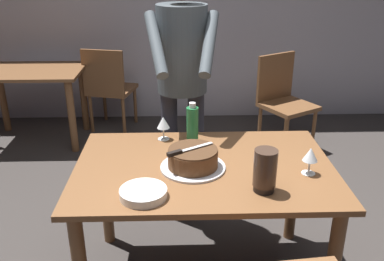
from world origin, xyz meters
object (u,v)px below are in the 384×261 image
cake_knife (181,151)px  hurricane_lamp (265,170)px  water_bottle (192,125)px  background_table (32,86)px  main_dining_table (204,185)px  wine_glass_near (310,155)px  cake_on_platter (193,159)px  wine_glass_far (163,123)px  background_chair_2 (283,98)px  background_chair_0 (109,86)px  plate_stack (143,193)px  person_cutting_cake (182,73)px

cake_knife → hurricane_lamp: bearing=-26.8°
water_bottle → background_table: water_bottle is taller
main_dining_table → wine_glass_near: 0.58m
cake_on_platter → wine_glass_far: 0.41m
background_table → background_chair_2: background_chair_2 is taller
cake_on_platter → wine_glass_near: bearing=-7.5°
wine_glass_near → background_chair_0: (-1.39, 2.42, -0.36)m
wine_glass_near → background_table: size_ratio=0.14×
wine_glass_far → background_chair_0: (-0.64, 1.97, -0.36)m
cake_on_platter → hurricane_lamp: size_ratio=1.62×
background_chair_0 → hurricane_lamp: bearing=-66.4°
plate_stack → hurricane_lamp: size_ratio=1.05×
person_cutting_cake → wine_glass_near: bearing=-50.5°
wine_glass_near → background_table: bearing=134.0°
wine_glass_near → background_chair_2: 2.03m
water_bottle → main_dining_table: bearing=-79.6°
main_dining_table → cake_on_platter: bearing=-155.5°
wine_glass_far → background_table: bearing=128.2°
main_dining_table → background_chair_0: size_ratio=1.52×
hurricane_lamp → cake_knife: bearing=153.2°
main_dining_table → background_chair_2: bearing=64.9°
plate_stack → main_dining_table: bearing=45.4°
background_table → background_chair_0: size_ratio=1.11×
cake_on_platter → cake_knife: bearing=-148.2°
wine_glass_far → background_table: 2.20m
wine_glass_far → background_table: size_ratio=0.14×
cake_knife → water_bottle: water_bottle is taller
main_dining_table → background_table: size_ratio=1.36×
cake_knife → person_cutting_cake: person_cutting_cake is taller
cake_on_platter → background_chair_0: 2.50m
person_cutting_cake → background_chair_2: 1.66m
cake_on_platter → main_dining_table: bearing=24.5°
cake_on_platter → cake_knife: size_ratio=1.41×
wine_glass_far → background_chair_2: (1.10, 1.51, -0.36)m
background_chair_0 → background_chair_2: (1.73, -0.45, 0.00)m
plate_stack → water_bottle: size_ratio=0.88×
person_cutting_cake → background_table: size_ratio=1.72×
main_dining_table → cake_knife: cake_knife is taller
hurricane_lamp → background_table: 2.97m
wine_glass_near → background_chair_0: 2.81m
water_bottle → background_chair_0: water_bottle is taller
plate_stack → cake_knife: bearing=53.3°
plate_stack → wine_glass_near: bearing=13.5°
plate_stack → wine_glass_near: wine_glass_near is taller
cake_knife → water_bottle: bearing=79.1°
cake_knife → background_chair_0: size_ratio=0.27×
plate_stack → person_cutting_cake: 1.03m
background_chair_0 → background_table: bearing=-160.1°
background_chair_0 → water_bottle: bearing=-68.2°
background_chair_2 → cake_knife: bearing=-117.3°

